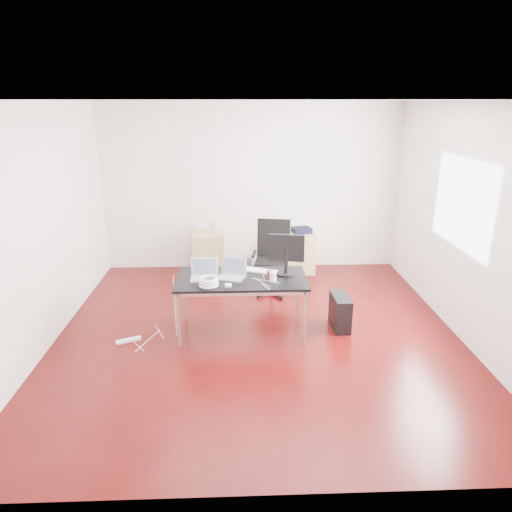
{
  "coord_description": "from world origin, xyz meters",
  "views": [
    {
      "loc": [
        -0.22,
        -5.14,
        2.8
      ],
      "look_at": [
        0.0,
        0.55,
        0.85
      ],
      "focal_mm": 32.0,
      "sensor_mm": 36.0,
      "label": 1
    }
  ],
  "objects_px": {
    "office_chair": "(272,254)",
    "filing_cabinet_right": "(299,251)",
    "desk": "(241,282)",
    "filing_cabinet_left": "(209,252)",
    "pc_tower": "(340,312)"
  },
  "relations": [
    {
      "from": "desk",
      "to": "pc_tower",
      "type": "height_order",
      "value": "desk"
    },
    {
      "from": "office_chair",
      "to": "pc_tower",
      "type": "height_order",
      "value": "office_chair"
    },
    {
      "from": "desk",
      "to": "filing_cabinet_right",
      "type": "height_order",
      "value": "desk"
    },
    {
      "from": "office_chair",
      "to": "filing_cabinet_right",
      "type": "height_order",
      "value": "office_chair"
    },
    {
      "from": "office_chair",
      "to": "desk",
      "type": "bearing_deg",
      "value": -100.6
    },
    {
      "from": "office_chair",
      "to": "pc_tower",
      "type": "distance_m",
      "value": 1.52
    },
    {
      "from": "filing_cabinet_right",
      "to": "filing_cabinet_left",
      "type": "bearing_deg",
      "value": 180.0
    },
    {
      "from": "filing_cabinet_right",
      "to": "pc_tower",
      "type": "relative_size",
      "value": 1.56
    },
    {
      "from": "office_chair",
      "to": "filing_cabinet_right",
      "type": "xyz_separation_m",
      "value": [
        0.53,
        0.86,
        -0.26
      ]
    },
    {
      "from": "office_chair",
      "to": "filing_cabinet_left",
      "type": "height_order",
      "value": "office_chair"
    },
    {
      "from": "desk",
      "to": "office_chair",
      "type": "distance_m",
      "value": 1.37
    },
    {
      "from": "filing_cabinet_right",
      "to": "pc_tower",
      "type": "xyz_separation_m",
      "value": [
        0.26,
        -2.1,
        -0.13
      ]
    },
    {
      "from": "desk",
      "to": "pc_tower",
      "type": "xyz_separation_m",
      "value": [
        1.26,
        0.05,
        -0.46
      ]
    },
    {
      "from": "desk",
      "to": "filing_cabinet_right",
      "type": "relative_size",
      "value": 2.29
    },
    {
      "from": "filing_cabinet_left",
      "to": "pc_tower",
      "type": "relative_size",
      "value": 1.56
    }
  ]
}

